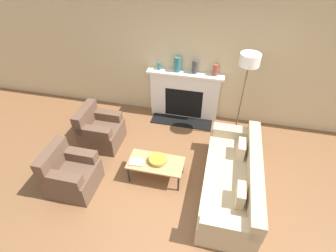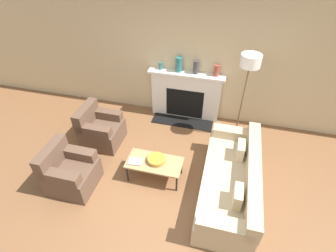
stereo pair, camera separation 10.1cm
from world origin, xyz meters
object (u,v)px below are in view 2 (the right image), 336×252
(floor_lamp, at_px, (249,69))
(mantel_vase_right, at_px, (217,71))
(couch, at_px, (232,181))
(armchair_far, at_px, (100,129))
(mantel_vase_left, at_px, (161,66))
(bowl, at_px, (156,159))
(armchair_near, at_px, (69,172))
(mantel_vase_center_left, at_px, (179,64))
(fireplace, at_px, (186,96))
(coffee_table, at_px, (155,163))
(mantel_vase_center_right, at_px, (196,67))
(book, at_px, (135,161))

(floor_lamp, xyz_separation_m, mantel_vase_right, (-0.59, 0.46, -0.33))
(couch, distance_m, mantel_vase_right, 2.29)
(armchair_far, xyz_separation_m, mantel_vase_left, (0.92, 1.34, 0.88))
(bowl, bearing_deg, couch, -1.64)
(armchair_near, bearing_deg, mantel_vase_center_left, -27.70)
(fireplace, distance_m, couch, 2.33)
(coffee_table, bearing_deg, armchair_far, 154.43)
(armchair_near, bearing_deg, bowl, -68.25)
(bowl, height_order, mantel_vase_left, mantel_vase_left)
(mantel_vase_left, bearing_deg, armchair_near, -110.14)
(fireplace, height_order, mantel_vase_center_left, mantel_vase_center_left)
(fireplace, bearing_deg, bowl, -93.43)
(mantel_vase_center_left, bearing_deg, floor_lamp, -18.47)
(mantel_vase_left, bearing_deg, floor_lamp, -14.54)
(armchair_far, relative_size, mantel_vase_left, 5.44)
(mantel_vase_center_left, bearing_deg, armchair_far, -134.50)
(armchair_far, bearing_deg, mantel_vase_center_right, -51.43)
(fireplace, bearing_deg, book, -102.80)
(couch, relative_size, book, 8.44)
(book, relative_size, mantel_vase_center_right, 0.93)
(mantel_vase_center_right, bearing_deg, armchair_far, -141.43)
(fireplace, xyz_separation_m, bowl, (-0.12, -1.95, -0.12))
(coffee_table, height_order, floor_lamp, floor_lamp)
(fireplace, relative_size, mantel_vase_center_left, 5.24)
(mantel_vase_center_left, height_order, mantel_vase_center_right, mantel_vase_center_left)
(mantel_vase_center_left, relative_size, mantel_vase_right, 1.32)
(fireplace, xyz_separation_m, book, (-0.47, -2.06, -0.15))
(bowl, bearing_deg, book, -162.85)
(armchair_near, bearing_deg, mantel_vase_center_right, -33.81)
(armchair_far, bearing_deg, mantel_vase_center_left, -44.50)
(fireplace, bearing_deg, armchair_far, -138.44)
(armchair_far, height_order, coffee_table, armchair_far)
(book, height_order, mantel_vase_center_left, mantel_vase_center_left)
(book, relative_size, mantel_vase_center_left, 0.82)
(coffee_table, bearing_deg, mantel_vase_left, 102.26)
(fireplace, distance_m, mantel_vase_left, 0.87)
(bowl, height_order, mantel_vase_center_right, mantel_vase_center_right)
(floor_lamp, relative_size, mantel_vase_center_right, 6.65)
(armchair_far, xyz_separation_m, book, (1.03, -0.73, 0.08))
(bowl, xyz_separation_m, book, (-0.35, -0.11, -0.04))
(coffee_table, distance_m, mantel_vase_center_right, 2.21)
(coffee_table, bearing_deg, bowl, 46.97)
(couch, bearing_deg, mantel_vase_center_left, -145.58)
(fireplace, height_order, mantel_vase_center_right, mantel_vase_center_right)
(armchair_near, xyz_separation_m, book, (1.03, 0.44, 0.08))
(mantel_vase_left, bearing_deg, bowl, -76.83)
(couch, relative_size, armchair_far, 2.66)
(mantel_vase_center_right, bearing_deg, coffee_table, -99.38)
(coffee_table, xyz_separation_m, mantel_vase_right, (0.76, 1.99, 0.89))
(fireplace, height_order, book, fireplace)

